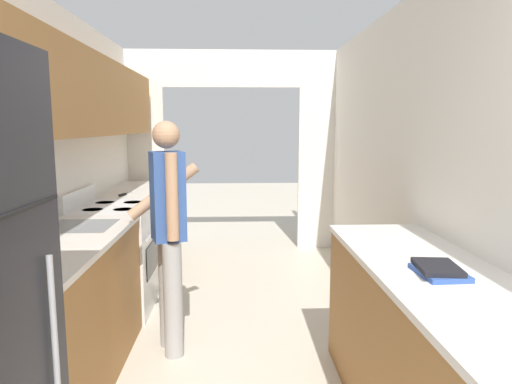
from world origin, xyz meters
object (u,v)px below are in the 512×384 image
range_oven (116,257)px  person (169,231)px  book_stack (439,270)px  knife (124,194)px

range_oven → person: size_ratio=0.65×
person → book_stack: size_ratio=6.01×
person → knife: person is taller
range_oven → knife: size_ratio=3.45×
person → knife: bearing=5.1°
person → knife: (-0.64, 1.40, 0.05)m
knife → range_oven: bearing=-66.1°
book_stack → knife: size_ratio=0.88×
range_oven → person: 1.06m
person → book_stack: 1.77m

